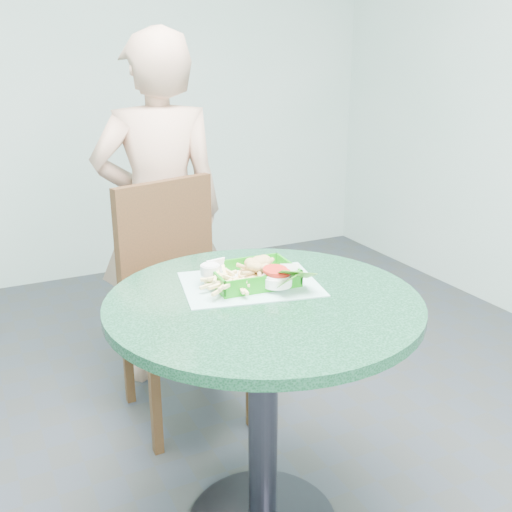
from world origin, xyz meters
name	(u,v)px	position (x,y,z in m)	size (l,w,h in m)	color
wall_back	(73,53)	(0.00, 2.50, 1.40)	(4.00, 0.04, 2.80)	silver
cafe_table	(263,360)	(0.00, 0.00, 0.58)	(0.87, 0.87, 0.75)	#2C2B34
dining_chair	(177,285)	(0.01, 0.77, 0.53)	(0.45, 0.45, 0.93)	#42261B
diner_person	(161,214)	(0.04, 1.04, 0.75)	(0.55, 0.36, 1.51)	tan
placemat	(250,290)	(0.01, 0.10, 0.75)	(0.38, 0.29, 0.00)	#90C1BA
food_basket	(253,285)	(0.02, 0.11, 0.77)	(0.24, 0.17, 0.05)	#0F7E0E
crab_sandwich	(259,274)	(0.03, 0.10, 0.80)	(0.12, 0.12, 0.07)	tan
fries_pile	(225,287)	(-0.08, 0.08, 0.79)	(0.10, 0.11, 0.04)	#F4D687
sauce_ramekin	(211,277)	(-0.10, 0.14, 0.80)	(0.06, 0.06, 0.03)	silver
garnish_cup	(282,283)	(0.07, 0.02, 0.79)	(0.12, 0.12, 0.05)	white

